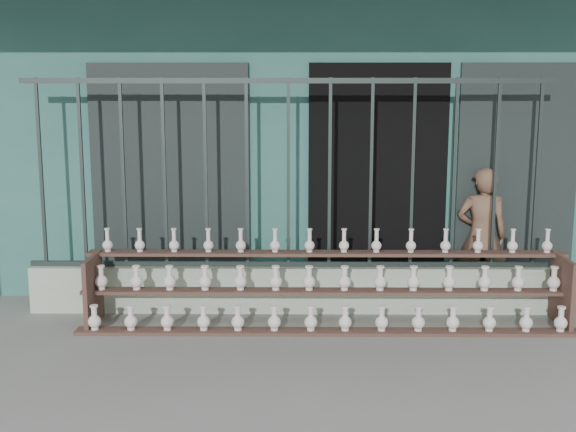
{
  "coord_description": "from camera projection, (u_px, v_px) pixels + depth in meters",
  "views": [
    {
      "loc": [
        0.06,
        -5.49,
        2.16
      ],
      "look_at": [
        0.0,
        1.0,
        1.0
      ],
      "focal_mm": 45.0,
      "sensor_mm": 36.0,
      "label": 1
    }
  ],
  "objects": [
    {
      "name": "parapet_wall",
      "position": [
        288.0,
        289.0,
        7.02
      ],
      "size": [
        5.0,
        0.2,
        0.45
      ],
      "primitive_type": "cube",
      "color": "#B6C8AC",
      "rests_on": "ground"
    },
    {
      "name": "elderly_woman",
      "position": [
        482.0,
        236.0,
        7.25
      ],
      "size": [
        0.54,
        0.39,
        1.38
      ],
      "primitive_type": "imported",
      "rotation": [
        0.0,
        0.0,
        3.03
      ],
      "color": "brown",
      "rests_on": "ground"
    },
    {
      "name": "shelf_rack",
      "position": [
        327.0,
        287.0,
        6.58
      ],
      "size": [
        4.5,
        0.68,
        0.85
      ],
      "color": "brown",
      "rests_on": "ground"
    },
    {
      "name": "ground",
      "position": [
        287.0,
        361.0,
        5.78
      ],
      "size": [
        60.0,
        60.0,
        0.0
      ],
      "primitive_type": "plane",
      "color": "slate"
    },
    {
      "name": "workshop_building",
      "position": [
        291.0,
        128.0,
        9.66
      ],
      "size": [
        7.4,
        6.6,
        3.21
      ],
      "color": "#326960",
      "rests_on": "ground"
    },
    {
      "name": "security_fence",
      "position": [
        288.0,
        174.0,
        6.82
      ],
      "size": [
        5.0,
        0.04,
        1.8
      ],
      "color": "#283330",
      "rests_on": "parapet_wall"
    }
  ]
}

